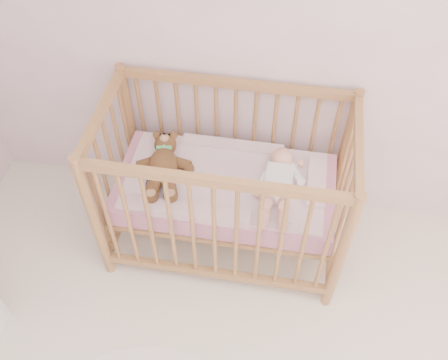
# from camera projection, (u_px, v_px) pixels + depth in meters

# --- Properties ---
(wall_back) EXTENTS (4.00, 0.02, 2.70)m
(wall_back) POSITION_uv_depth(u_px,v_px,m) (316.00, 21.00, 2.39)
(wall_back) COLOR white
(wall_back) RESTS_ON floor
(crib) EXTENTS (1.36, 0.76, 1.00)m
(crib) POSITION_uv_depth(u_px,v_px,m) (225.00, 187.00, 2.82)
(crib) COLOR #B4874C
(crib) RESTS_ON floor
(mattress) EXTENTS (1.22, 0.62, 0.13)m
(mattress) POSITION_uv_depth(u_px,v_px,m) (225.00, 189.00, 2.83)
(mattress) COLOR pink
(mattress) RESTS_ON crib
(blanket) EXTENTS (1.10, 0.58, 0.06)m
(blanket) POSITION_uv_depth(u_px,v_px,m) (225.00, 180.00, 2.78)
(blanket) COLOR pink
(blanket) RESTS_ON mattress
(baby) EXTENTS (0.28, 0.57, 0.14)m
(baby) POSITION_uv_depth(u_px,v_px,m) (279.00, 181.00, 2.67)
(baby) COLOR white
(baby) RESTS_ON blanket
(teddy_bear) EXTENTS (0.44, 0.56, 0.14)m
(teddy_bear) POSITION_uv_depth(u_px,v_px,m) (163.00, 165.00, 2.73)
(teddy_bear) COLOR brown
(teddy_bear) RESTS_ON blanket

